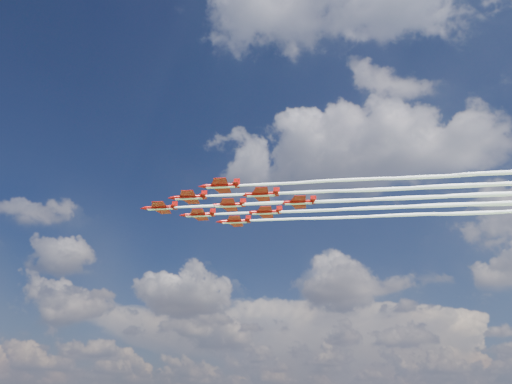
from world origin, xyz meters
TOP-DOWN VIEW (x-y plane):
  - jet_lead at (46.46, 10.97)m, footprint 154.76×49.25m
  - jet_row2_port at (58.12, 7.38)m, footprint 154.76×49.25m
  - jet_row2_starb at (54.34, 20.28)m, footprint 154.76×49.25m
  - jet_row3_centre at (66.00, 16.69)m, footprint 154.76×49.25m
  - jet_row3_starb at (62.23, 29.59)m, footprint 154.76×49.25m

SIDE VIEW (x-z plane):
  - jet_lead at x=46.46m, z-range 72.05..74.85m
  - jet_row2_port at x=58.12m, z-range 72.05..74.85m
  - jet_row2_starb at x=54.34m, z-range 72.05..74.85m
  - jet_row3_centre at x=66.00m, z-range 72.05..74.85m
  - jet_row3_starb at x=62.23m, z-range 72.05..74.85m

